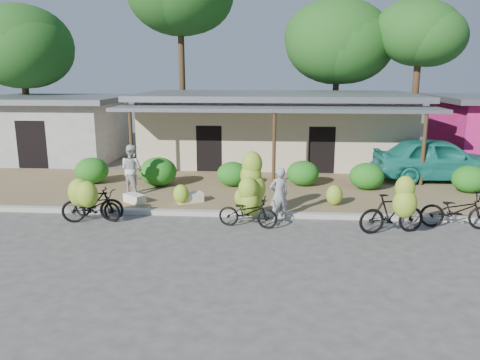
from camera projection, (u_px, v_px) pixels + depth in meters
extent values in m
plane|color=#484543|center=(272.00, 240.00, 12.37)|extent=(100.00, 100.00, 0.00)
cube|color=olive|center=(273.00, 191.00, 17.21)|extent=(60.00, 6.00, 0.12)
cube|color=#A8A399|center=(272.00, 215.00, 14.29)|extent=(60.00, 0.25, 0.15)
cube|color=#C6B196|center=(275.00, 131.00, 22.70)|extent=(12.00, 6.00, 3.10)
cube|color=slate|center=(275.00, 96.00, 22.32)|extent=(13.00, 7.00, 0.25)
cube|color=black|center=(274.00, 150.00, 19.94)|extent=(1.40, 0.12, 2.20)
cube|color=slate|center=(275.00, 109.00, 18.51)|extent=(13.00, 2.00, 0.15)
cylinder|color=#49341D|center=(132.00, 148.00, 18.39)|extent=(0.14, 0.14, 2.85)
cylinder|color=#49341D|center=(274.00, 149.00, 17.97)|extent=(0.14, 0.14, 2.85)
cylinder|color=#49341D|center=(423.00, 151.00, 17.54)|extent=(0.14, 0.14, 2.85)
cube|color=#AEAEA9|center=(56.00, 131.00, 23.56)|extent=(6.00, 5.00, 2.90)
cube|color=slate|center=(53.00, 99.00, 23.20)|extent=(7.00, 6.00, 0.25)
cube|color=black|center=(32.00, 145.00, 21.26)|extent=(1.40, 0.12, 2.20)
cylinder|color=#49341D|center=(26.00, 97.00, 25.34)|extent=(0.36, 0.36, 5.97)
ellipsoid|color=#114618|center=(21.00, 47.00, 24.75)|extent=(5.46, 5.46, 4.37)
ellipsoid|color=#114618|center=(14.00, 41.00, 25.01)|extent=(4.64, 4.64, 3.72)
cylinder|color=#49341D|center=(182.00, 67.00, 27.28)|extent=(0.36, 0.36, 9.23)
cylinder|color=#49341D|center=(336.00, 92.00, 27.41)|extent=(0.36, 0.36, 6.37)
ellipsoid|color=#114618|center=(338.00, 42.00, 26.77)|extent=(6.02, 6.02, 4.81)
ellipsoid|color=#114618|center=(329.00, 37.00, 27.03)|extent=(5.11, 5.11, 4.09)
cylinder|color=#49341D|center=(415.00, 91.00, 25.13)|extent=(0.36, 0.36, 6.67)
ellipsoid|color=#114618|center=(420.00, 33.00, 24.46)|extent=(4.24, 4.24, 3.39)
ellipsoid|color=#114618|center=(409.00, 28.00, 24.72)|extent=(3.60, 3.60, 2.88)
ellipsoid|color=#1D6316|center=(92.00, 170.00, 18.04)|extent=(1.28, 1.16, 1.00)
ellipsoid|color=#1D6316|center=(158.00, 172.00, 17.61)|extent=(1.40, 1.26, 1.09)
ellipsoid|color=#1D6316|center=(233.00, 174.00, 17.60)|extent=(1.18, 1.07, 0.92)
ellipsoid|color=#1D6316|center=(303.00, 173.00, 17.68)|extent=(1.21, 1.09, 0.95)
ellipsoid|color=#1D6316|center=(367.00, 176.00, 17.10)|extent=(1.26, 1.13, 0.98)
ellipsoid|color=#1D6316|center=(470.00, 179.00, 16.66)|extent=(1.25, 1.12, 0.97)
imported|color=black|center=(97.00, 204.00, 14.01)|extent=(1.87, 1.21, 0.93)
ellipsoid|color=#85AE2B|center=(80.00, 193.00, 13.33)|extent=(0.67, 0.57, 0.83)
imported|color=black|center=(92.00, 205.00, 13.72)|extent=(1.85, 0.87, 1.07)
ellipsoid|color=#85AE2B|center=(87.00, 194.00, 12.98)|extent=(0.61, 0.51, 0.76)
imported|color=black|center=(248.00, 212.00, 13.28)|extent=(1.77, 0.84, 0.89)
ellipsoid|color=#85AE2B|center=(250.00, 200.00, 13.77)|extent=(0.75, 0.64, 0.94)
ellipsoid|color=#85AE2B|center=(254.00, 188.00, 13.66)|extent=(0.70, 0.60, 0.88)
ellipsoid|color=#85AE2B|center=(251.00, 176.00, 13.60)|extent=(0.63, 0.53, 0.78)
ellipsoid|color=#85AE2B|center=(252.00, 164.00, 13.51)|extent=(0.60, 0.51, 0.75)
ellipsoid|color=#85AE2B|center=(249.00, 202.00, 13.41)|extent=(0.54, 0.46, 0.68)
ellipsoid|color=#85AE2B|center=(248.00, 189.00, 13.34)|extent=(0.57, 0.48, 0.71)
imported|color=black|center=(392.00, 214.00, 12.76)|extent=(1.93, 0.92, 1.12)
ellipsoid|color=#85AE2B|center=(405.00, 203.00, 12.03)|extent=(0.62, 0.53, 0.78)
ellipsoid|color=#85AE2B|center=(405.00, 188.00, 11.99)|extent=(0.51, 0.43, 0.64)
imported|color=black|center=(457.00, 210.00, 13.19)|extent=(2.03, 0.87, 1.04)
ellipsoid|color=#85AE2B|center=(181.00, 194.00, 15.24)|extent=(0.52, 0.44, 0.65)
ellipsoid|color=#85AE2B|center=(242.00, 197.00, 14.88)|extent=(0.51, 0.43, 0.63)
ellipsoid|color=#85AE2B|center=(334.00, 195.00, 15.08)|extent=(0.54, 0.46, 0.67)
cube|color=white|center=(190.00, 198.00, 15.48)|extent=(0.94, 0.76, 0.30)
cube|color=white|center=(135.00, 198.00, 15.43)|extent=(0.83, 0.75, 0.28)
imported|color=gray|center=(279.00, 195.00, 13.71)|extent=(0.70, 0.60, 1.63)
imported|color=silver|center=(132.00, 169.00, 16.45)|extent=(1.06, 0.99, 1.75)
imported|color=#1B7C6E|center=(438.00, 159.00, 18.45)|extent=(5.09, 2.23, 1.71)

